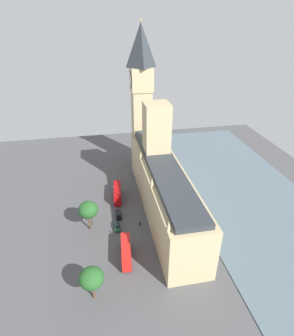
# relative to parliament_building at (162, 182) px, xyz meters

# --- Properties ---
(ground_plane) EXTENTS (144.23, 144.23, 0.00)m
(ground_plane) POSITION_rel_parliament_building_xyz_m (1.99, 1.73, -9.89)
(ground_plane) COLOR #4C4C4F
(river_thames) EXTENTS (44.43, 129.81, 0.25)m
(river_thames) POSITION_rel_parliament_building_xyz_m (-32.91, 1.73, -9.76)
(river_thames) COLOR slate
(river_thames) RESTS_ON ground
(parliament_building) EXTENTS (12.65, 62.61, 34.13)m
(parliament_building) POSITION_rel_parliament_building_xyz_m (0.00, 0.00, 0.00)
(parliament_building) COLOR tan
(parliament_building) RESTS_ON ground
(clock_tower) EXTENTS (8.85, 8.85, 57.75)m
(clock_tower) POSITION_rel_parliament_building_xyz_m (0.79, -34.79, 20.00)
(clock_tower) COLOR tan
(clock_tower) RESTS_ON ground
(car_silver_corner) EXTENTS (2.17, 4.71, 1.74)m
(car_silver_corner) POSITION_rel_parliament_building_xyz_m (14.89, -16.05, -9.00)
(car_silver_corner) COLOR #B7B7BC
(car_silver_corner) RESTS_ON ground
(double_decker_bus_leading) EXTENTS (3.38, 10.67, 4.75)m
(double_decker_bus_leading) POSITION_rel_parliament_building_xyz_m (14.70, -6.98, -7.26)
(double_decker_bus_leading) COLOR #B20C0F
(double_decker_bus_leading) RESTS_ON ground
(car_black_kerbside) EXTENTS (1.95, 4.62, 1.74)m
(car_black_kerbside) POSITION_rel_parliament_building_xyz_m (15.33, 3.19, -9.00)
(car_black_kerbside) COLOR black
(car_black_kerbside) RESTS_ON ground
(car_dark_green_under_trees) EXTENTS (1.93, 4.42, 1.74)m
(car_dark_green_under_trees) POSITION_rel_parliament_building_xyz_m (16.33, 8.76, -9.00)
(car_dark_green_under_trees) COLOR #19472D
(car_dark_green_under_trees) RESTS_ON ground
(double_decker_bus_trailing) EXTENTS (3.40, 10.67, 4.75)m
(double_decker_bus_trailing) POSITION_rel_parliament_building_xyz_m (15.08, 21.61, -7.26)
(double_decker_bus_trailing) COLOR red
(double_decker_bus_trailing) RESTS_ON ground
(pedestrian_far_end) EXTENTS (0.53, 0.62, 1.61)m
(pedestrian_far_end) POSITION_rel_parliament_building_xyz_m (9.13, 8.73, -9.16)
(pedestrian_far_end) COLOR black
(pedestrian_far_end) RESTS_ON ground
(pedestrian_near_tower) EXTENTS (0.53, 0.62, 1.52)m
(pedestrian_near_tower) POSITION_rel_parliament_building_xyz_m (8.76, -23.65, -9.21)
(pedestrian_near_tower) COLOR gray
(pedestrian_near_tower) RESTS_ON ground
(plane_tree_midblock) EXTENTS (5.77, 5.77, 9.27)m
(plane_tree_midblock) POSITION_rel_parliament_building_xyz_m (24.11, 32.17, -3.12)
(plane_tree_midblock) COLOR brown
(plane_tree_midblock) RESTS_ON ground
(plane_tree_opposite_hall) EXTENTS (6.01, 6.01, 10.15)m
(plane_tree_opposite_hall) POSITION_rel_parliament_building_xyz_m (24.65, 7.60, -2.33)
(plane_tree_opposite_hall) COLOR brown
(plane_tree_opposite_hall) RESTS_ON ground
(street_lamp_by_river_gate) EXTENTS (0.56, 0.56, 6.36)m
(street_lamp_by_river_gate) POSITION_rel_parliament_building_xyz_m (24.15, 5.44, -5.46)
(street_lamp_by_river_gate) COLOR black
(street_lamp_by_river_gate) RESTS_ON ground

